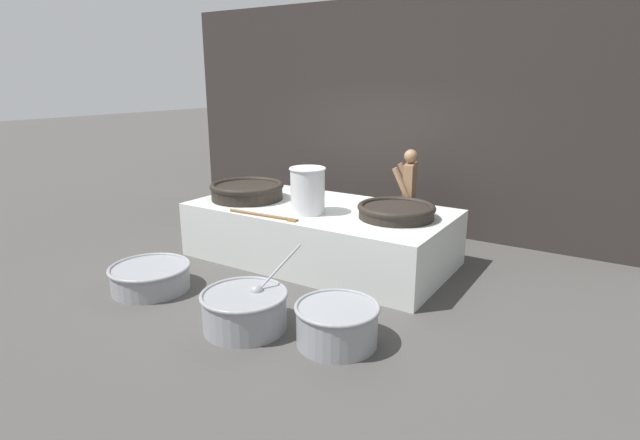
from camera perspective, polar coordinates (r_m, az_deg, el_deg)
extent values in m
plane|color=#474442|center=(7.36, 0.00, -4.46)|extent=(60.00, 60.00, 0.00)
cube|color=#2D2826|center=(8.89, 7.86, 11.65)|extent=(8.41, 0.24, 3.85)
cube|color=silver|center=(7.24, 0.00, -1.51)|extent=(3.70, 1.90, 0.79)
cylinder|color=black|center=(7.64, -8.32, 3.14)|extent=(1.07, 1.07, 0.21)
torus|color=black|center=(7.62, -8.35, 3.90)|extent=(1.11, 1.11, 0.09)
cylinder|color=black|center=(6.61, 8.70, 0.84)|extent=(0.98, 0.98, 0.14)
torus|color=black|center=(6.60, 8.72, 1.43)|extent=(1.02, 1.02, 0.08)
cylinder|color=silver|center=(6.72, -1.42, 3.32)|extent=(0.46, 0.46, 0.61)
torus|color=silver|center=(6.66, -1.44, 5.88)|extent=(0.50, 0.50, 0.03)
cylinder|color=brown|center=(6.66, -6.60, 0.59)|extent=(1.07, 0.10, 0.04)
cube|color=brown|center=(6.41, -3.15, -0.04)|extent=(0.13, 0.11, 0.02)
cylinder|color=#8C6647|center=(8.00, 9.89, -0.23)|extent=(0.11, 0.11, 0.74)
cylinder|color=#8C6647|center=(8.16, 10.08, 0.06)|extent=(0.11, 0.11, 0.74)
cube|color=#4C663F|center=(8.04, 10.04, 0.94)|extent=(0.22, 0.26, 0.48)
cube|color=#8C6647|center=(7.93, 10.21, 4.41)|extent=(0.24, 0.47, 0.55)
cylinder|color=#8C6647|center=(7.73, 9.25, 4.14)|extent=(0.31, 0.16, 0.51)
cylinder|color=#8C6647|center=(8.16, 9.82, 4.74)|extent=(0.31, 0.16, 0.51)
sphere|color=#8C6647|center=(7.86, 10.35, 7.19)|extent=(0.21, 0.21, 0.21)
cylinder|color=gray|center=(5.40, -8.60, -10.27)|extent=(0.88, 0.88, 0.39)
torus|color=gray|center=(5.32, -8.68, -8.39)|extent=(0.93, 0.93, 0.04)
cylinder|color=tan|center=(5.36, -8.64, -9.43)|extent=(0.78, 0.78, 0.10)
sphere|color=gray|center=(5.40, -7.25, -8.18)|extent=(0.16, 0.16, 0.16)
cylinder|color=gray|center=(5.46, -4.74, -5.50)|extent=(0.21, 0.57, 0.42)
cylinder|color=gray|center=(5.06, 1.95, -11.93)|extent=(0.81, 0.81, 0.39)
torus|color=gray|center=(4.98, 1.97, -9.93)|extent=(0.85, 0.85, 0.04)
cylinder|color=orange|center=(5.02, 1.96, -11.04)|extent=(0.71, 0.71, 0.10)
cylinder|color=orange|center=(4.95, 4.96, -10.74)|extent=(0.06, 0.06, 0.03)
cylinder|color=orange|center=(5.14, 2.61, -9.60)|extent=(0.05, 0.05, 0.03)
cylinder|color=orange|center=(4.88, 1.93, -11.01)|extent=(0.04, 0.04, 0.04)
cylinder|color=orange|center=(4.78, 0.65, -11.66)|extent=(0.05, 0.05, 0.03)
cylinder|color=orange|center=(5.01, 2.39, -10.25)|extent=(0.05, 0.05, 0.04)
cylinder|color=orange|center=(5.02, 2.27, -10.28)|extent=(0.05, 0.06, 0.03)
cylinder|color=orange|center=(4.93, 2.68, -10.77)|extent=(0.06, 0.04, 0.03)
cylinder|color=orange|center=(4.93, 1.04, -10.68)|extent=(0.06, 0.05, 0.04)
cylinder|color=orange|center=(4.99, -0.78, -10.35)|extent=(0.04, 0.04, 0.04)
cylinder|color=orange|center=(5.09, -0.63, -9.84)|extent=(0.04, 0.04, 0.03)
cylinder|color=gray|center=(6.64, -18.80, -6.31)|extent=(0.95, 0.95, 0.29)
torus|color=gray|center=(6.59, -18.92, -5.13)|extent=(1.00, 1.00, 0.05)
cylinder|color=#6B9347|center=(6.62, -18.85, -5.78)|extent=(0.84, 0.84, 0.07)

